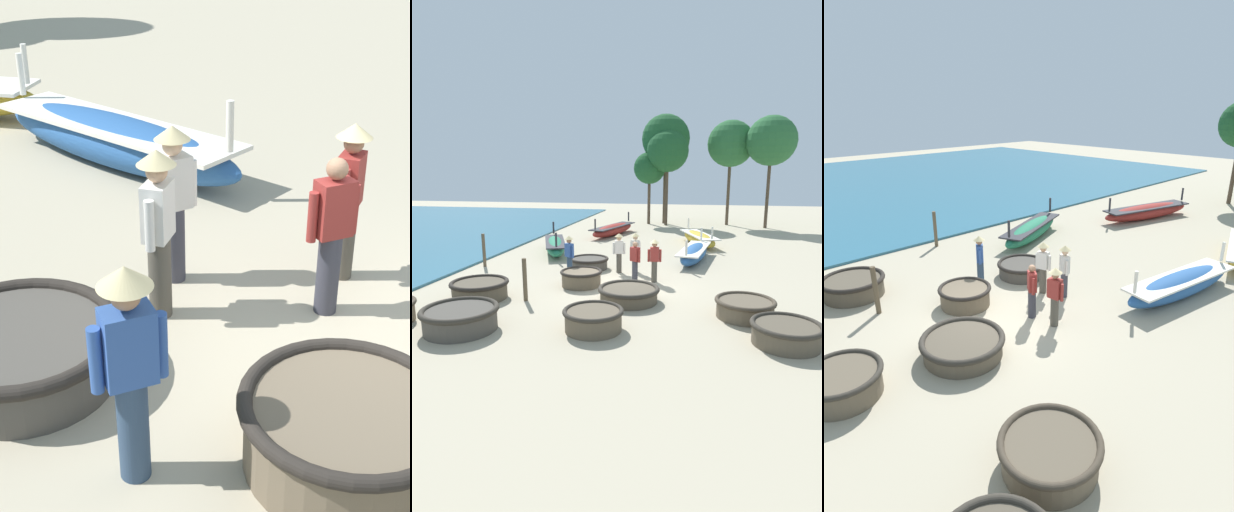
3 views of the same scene
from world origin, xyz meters
The scene contains 25 objects.
ground_plane centered at (0.00, 0.00, 0.00)m, with size 80.00×80.00×0.00m, color tan.
coracle_front_left centered at (-1.95, 2.62, 0.27)m, with size 1.71×1.71×0.50m.
coracle_center centered at (4.80, -4.15, 0.31)m, with size 1.73×1.73×0.57m.
coracle_beside_post centered at (0.50, -1.58, 0.28)m, with size 2.01×2.01×0.50m.
coracle_front_right centered at (-1.54, -0.06, 0.32)m, with size 1.55×1.55×0.59m.
coracle_nearest centered at (-0.05, -4.14, 0.32)m, with size 1.64×1.64×0.60m.
coracle_far_right centered at (-4.46, -2.16, 0.33)m, with size 1.92×1.92×0.61m.
coracle_tilted centered at (4.04, -2.38, 0.30)m, with size 1.74×1.74×0.56m.
coracle_far_left centered at (-3.54, -4.79, 0.35)m, with size 2.04×2.04×0.64m.
long_boat_ochre_hull centered at (2.57, 5.07, 0.38)m, with size 1.72×4.71×1.33m.
long_boat_white_hull centered at (-2.81, 12.26, 0.39)m, with size 2.38×5.51×1.35m.
long_boat_green_hull centered at (-4.60, 5.69, 0.40)m, with size 2.57×4.71×1.39m.
long_boat_red_hull centered at (2.83, 9.60, 0.38)m, with size 2.40×4.64×1.34m.
fisherman_by_coracle centered at (1.07, 0.97, 0.96)m, with size 0.53×0.36×1.67m.
fisherman_with_hat centered at (-0.53, 2.19, 0.96)m, with size 0.52×0.36×1.67m.
fisherman_crouching centered at (0.34, 0.85, 0.84)m, with size 0.45×0.38×1.57m.
fisherman_standing_left centered at (0.12, 2.44, 0.96)m, with size 0.48×0.36×1.67m.
fisherman_hauling centered at (-2.37, 1.16, 0.96)m, with size 0.45×0.38×1.67m.
mooring_post_mid_beach centered at (-2.85, -2.12, 0.71)m, with size 0.14×0.14×1.42m, color brown.
mooring_post_inland centered at (-6.66, 2.14, 0.74)m, with size 0.14×0.14×1.48m, color brown.
tree_rightmost centered at (0.31, 18.20, 5.77)m, with size 3.26×3.26×7.43m.
tree_center centered at (-1.14, 18.77, 4.47)m, with size 2.53×2.53×5.77m.
tree_leftmost centered at (5.13, 19.33, 6.33)m, with size 3.57×3.57×8.14m.
tree_right_mid centered at (0.06, 19.41, 6.78)m, with size 3.83×3.83×8.72m.
tree_left_mid centered at (7.87, 17.92, 6.40)m, with size 3.61×3.61×8.24m.
Camera 2 is at (2.47, -13.89, 4.13)m, focal length 28.00 mm.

